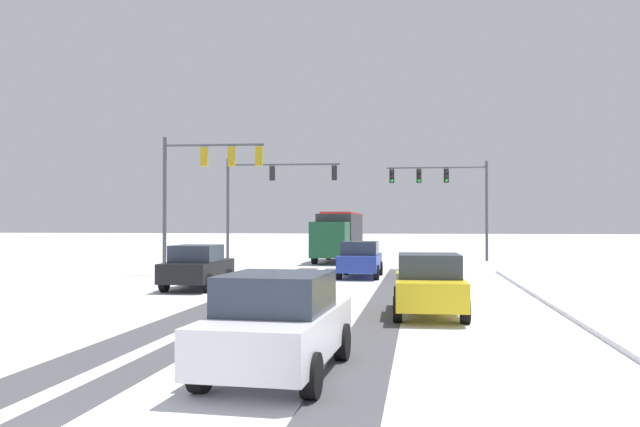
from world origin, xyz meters
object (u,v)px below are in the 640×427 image
object	(u,v)px
car_blue_lead	(360,259)
box_truck_delivery	(338,236)
car_yellow_cab_third	(429,284)
traffic_signal_near_left	(204,174)
traffic_signal_far_left	(267,187)
car_black_second	(197,267)
traffic_signal_far_right	(446,187)
bus_oncoming	(343,228)
car_white_fourth	(278,324)

from	to	relation	value
car_blue_lead	box_truck_delivery	size ratio (longest dim) A/B	0.55
car_yellow_cab_third	traffic_signal_near_left	bearing A→B (deg)	131.13
traffic_signal_far_left	traffic_signal_near_left	bearing A→B (deg)	-93.43
car_blue_lead	car_black_second	xyz separation A→B (m)	(-5.50, -5.94, 0.00)
traffic_signal_far_right	bus_oncoming	distance (m)	16.23
car_white_fourth	box_truck_delivery	distance (m)	30.06
car_black_second	bus_oncoming	bearing A→B (deg)	87.53
car_blue_lead	car_white_fourth	size ratio (longest dim) A/B	0.98
traffic_signal_far_left	car_yellow_cab_third	size ratio (longest dim) A/B	1.72
traffic_signal_far_left	bus_oncoming	world-z (taller)	traffic_signal_far_left
traffic_signal_near_left	traffic_signal_far_left	bearing A→B (deg)	86.57
traffic_signal_far_right	bus_oncoming	world-z (taller)	traffic_signal_far_right
box_truck_delivery	car_yellow_cab_third	bearing A→B (deg)	-76.87
traffic_signal_near_left	car_black_second	xyz separation A→B (m)	(1.87, -6.05, -3.93)
car_blue_lead	box_truck_delivery	distance (m)	11.60
traffic_signal_far_right	car_white_fourth	bearing A→B (deg)	-96.92
box_truck_delivery	traffic_signal_far_left	bearing A→B (deg)	-164.77
traffic_signal_far_left	car_yellow_cab_third	distance (m)	24.10
traffic_signal_near_left	car_blue_lead	bearing A→B (deg)	-0.85
car_white_fourth	traffic_signal_far_right	bearing A→B (deg)	83.08
traffic_signal_far_left	traffic_signal_near_left	size ratio (longest dim) A/B	1.10
traffic_signal_near_left	car_white_fourth	bearing A→B (deg)	-67.43
traffic_signal_far_right	car_blue_lead	distance (m)	15.06
traffic_signal_near_left	car_white_fourth	world-z (taller)	traffic_signal_near_left
bus_oncoming	box_truck_delivery	size ratio (longest dim) A/B	1.47
traffic_signal_near_left	box_truck_delivery	xyz separation A→B (m)	(4.89, 11.19, -3.12)
car_black_second	bus_oncoming	world-z (taller)	bus_oncoming
traffic_signal_near_left	car_white_fourth	distance (m)	20.65
traffic_signal_near_left	bus_oncoming	size ratio (longest dim) A/B	0.59
traffic_signal_far_right	traffic_signal_near_left	bearing A→B (deg)	-130.46
car_yellow_cab_third	car_black_second	bearing A→B (deg)	145.86
traffic_signal_near_left	bus_oncoming	xyz separation A→B (m)	(3.31, 27.33, -2.76)
car_blue_lead	car_white_fourth	world-z (taller)	same
traffic_signal_far_right	car_black_second	distance (m)	22.46
traffic_signal_far_right	car_yellow_cab_third	distance (m)	25.82
traffic_signal_far_left	car_white_fourth	size ratio (longest dim) A/B	1.71
traffic_signal_far_right	traffic_signal_far_left	bearing A→B (deg)	-161.53
traffic_signal_far_right	car_white_fourth	size ratio (longest dim) A/B	1.57
traffic_signal_far_right	car_white_fourth	distance (m)	32.94
traffic_signal_near_left	bus_oncoming	world-z (taller)	traffic_signal_near_left
traffic_signal_far_left	box_truck_delivery	xyz separation A→B (m)	(4.29, 1.17, -3.06)
traffic_signal_far_right	box_truck_delivery	size ratio (longest dim) A/B	0.87
box_truck_delivery	traffic_signal_near_left	bearing A→B (deg)	-113.60
car_blue_lead	car_yellow_cab_third	world-z (taller)	same
car_yellow_cab_third	traffic_signal_far_right	bearing A→B (deg)	86.67
traffic_signal_near_left	traffic_signal_far_right	xyz separation A→B (m)	(11.72, 13.74, 0.06)
car_white_fourth	bus_oncoming	bearing A→B (deg)	95.55
traffic_signal_far_right	car_white_fourth	world-z (taller)	traffic_signal_far_right
car_blue_lead	car_yellow_cab_third	xyz separation A→B (m)	(2.87, -11.61, 0.00)
traffic_signal_far_left	car_black_second	world-z (taller)	traffic_signal_far_left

